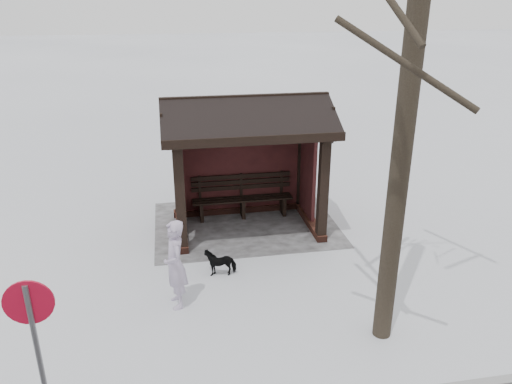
% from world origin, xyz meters
% --- Properties ---
extents(ground, '(120.00, 120.00, 0.00)m').
position_xyz_m(ground, '(0.00, 0.00, 0.00)').
color(ground, silver).
rests_on(ground, ground).
extents(trampled_patch, '(4.20, 3.20, 0.02)m').
position_xyz_m(trampled_patch, '(0.00, -0.20, 0.01)').
color(trampled_patch, '#939297').
rests_on(trampled_patch, ground).
extents(bus_shelter, '(3.60, 2.40, 3.09)m').
position_xyz_m(bus_shelter, '(0.00, -0.16, 2.17)').
color(bus_shelter, '#3A1C15').
rests_on(bus_shelter, ground).
extents(pedestrian, '(0.47, 0.63, 1.59)m').
position_xyz_m(pedestrian, '(1.68, 2.80, 0.80)').
color(pedestrian, '#B4A4C0').
rests_on(pedestrian, ground).
extents(dog, '(0.61, 0.30, 0.51)m').
position_xyz_m(dog, '(0.82, 1.89, 0.25)').
color(dog, black).
rests_on(dog, ground).
extents(road_sign, '(0.55, 0.09, 2.17)m').
position_xyz_m(road_sign, '(3.29, 5.28, 1.58)').
color(road_sign, slate).
rests_on(road_sign, ground).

